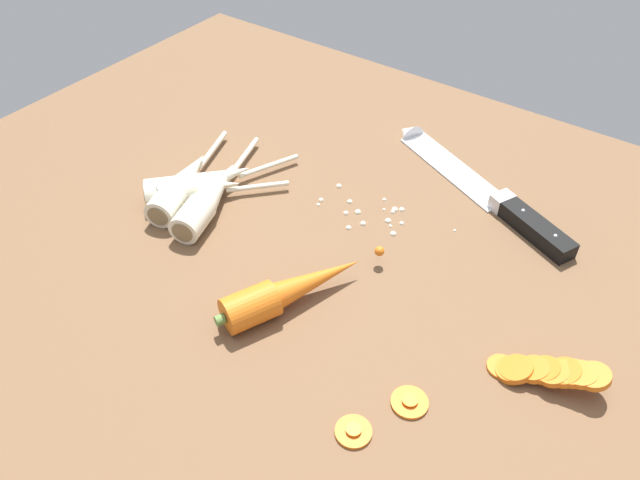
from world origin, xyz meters
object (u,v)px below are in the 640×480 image
Objects in this scene: chefs_knife at (473,182)px; whole_carrot at (290,291)px; parsnip_front at (210,196)px; carrot_slice_stray_mid at (410,401)px; parsnip_back at (182,184)px; parsnip_mid_right at (206,182)px; parsnip_mid_left at (193,189)px; carrot_slice_stack at (547,371)px; carrot_slice_stray_near at (353,431)px.

whole_carrot is at bearing -102.73° from chefs_knife.
whole_carrot is 20.44cm from parsnip_front.
whole_carrot is 18.06cm from carrot_slice_stray_mid.
parsnip_mid_right is at bearing 44.52° from parsnip_back.
carrot_slice_stray_mid is (39.63, -10.84, -1.62)cm from parsnip_mid_left.
parsnip_back is (-31.29, -25.29, 1.33)cm from chefs_knife.
parsnip_front is (-19.09, 7.32, -0.12)cm from whole_carrot.
whole_carrot is 0.93× the size of parsnip_back.
chefs_knife is 38.67cm from parsnip_mid_left.
parsnip_back is at bearing -175.85° from parsnip_mid_left.
carrot_slice_stack is at bearing -52.00° from chefs_knife.
whole_carrot is 28.17cm from carrot_slice_stack.
carrot_slice_stack reaches higher than carrot_slice_stray_mid.
parsnip_front is 1.49× the size of parsnip_mid_left.
parsnip_mid_left is (-29.34, -25.15, 1.33)cm from chefs_knife.
whole_carrot is (-7.32, -32.39, 1.45)cm from chefs_knife.
carrot_slice_stray_mid is at bearing -133.24° from carrot_slice_stack.
chefs_knife is 1.43× the size of parsnip_front.
parsnip_front reaches higher than chefs_knife.
whole_carrot reaches higher than carrot_slice_stack.
carrot_slice_stray_near is 0.95× the size of carrot_slice_stray_mid.
parsnip_mid_left is 1.37× the size of carrot_slice_stack.
parsnip_mid_left reaches higher than carrot_slice_stray_mid.
parsnip_front is 4.89cm from parsnip_back.
whole_carrot reaches higher than carrot_slice_stray_near.
chefs_knife reaches higher than carrot_slice_stray_mid.
parsnip_back is (-4.89, -0.22, 0.00)cm from parsnip_front.
whole_carrot is at bearing -23.51° from parsnip_mid_right.
parsnip_mid_right is (-28.95, -22.98, 1.33)cm from chefs_knife.
whole_carrot reaches higher than chefs_knife.
chefs_knife is 8.77× the size of carrot_slice_stray_mid.
whole_carrot reaches higher than parsnip_mid_right.
parsnip_mid_left is 40.53cm from carrot_slice_stray_near.
carrot_slice_stack is at bearing -0.56° from parsnip_mid_left.
carrot_slice_stray_mid is at bearing -18.33° from parsnip_mid_right.
carrot_slice_stray_mid is at bearing -74.04° from chefs_knife.
chefs_knife is 40.26cm from parsnip_back.
whole_carrot is 25.01cm from parsnip_back.
carrot_slice_stray_near is at bearing -24.39° from parsnip_mid_left.
carrot_slice_stray_near is at bearing -23.12° from parsnip_back.
carrot_slice_stray_mid is at bearing -11.54° from whole_carrot.
parsnip_front is at bearing 153.68° from carrot_slice_stray_near.
chefs_knife is at bearing 100.22° from carrot_slice_stray_near.
chefs_knife is 37.43cm from carrot_slice_stray_mid.
whole_carrot is at bearing -20.97° from parsnip_front.
carrot_slice_stack is 14.25cm from carrot_slice_stray_mid.
parsnip_mid_left is 41.12cm from carrot_slice_stray_mid.
parsnip_back is 5.68× the size of carrot_slice_stray_mid.
parsnip_front is at bearing 163.44° from carrot_slice_stray_mid.
parsnip_front is at bearing -39.47° from parsnip_mid_right.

